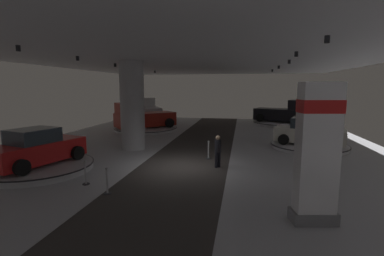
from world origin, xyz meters
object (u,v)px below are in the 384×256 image
Objects in this scene: display_platform_mid_right at (309,146)px; visitor_walking_near at (218,149)px; brand_sign_pylon at (317,152)px; pickup_truck_deep_left at (148,110)px; pickup_truck_far_left at (142,117)px; pickup_truck_deep_right at (284,113)px; display_car_near_left at (37,148)px; display_car_mid_right at (309,132)px; display_platform_near_left at (39,167)px; display_platform_far_left at (146,129)px; display_platform_deep_right at (281,123)px; column_left at (132,106)px; display_platform_deep_left at (149,120)px.

display_platform_mid_right is 3.02× the size of visitor_walking_near.
brand_sign_pylon is 2.54× the size of visitor_walking_near.
pickup_truck_deep_left reaches higher than visitor_walking_near.
pickup_truck_deep_right is at bearing 24.30° from pickup_truck_far_left.
pickup_truck_deep_right is at bearing -1.51° from pickup_truck_deep_left.
pickup_truck_far_left reaches higher than display_car_near_left.
pickup_truck_deep_left is (-14.86, 0.39, 0.02)m from pickup_truck_deep_right.
display_platform_mid_right is at bearing -37.72° from pickup_truck_deep_left.
pickup_truck_far_left is at bearing -155.70° from pickup_truck_deep_right.
display_car_mid_right is 15.62m from display_platform_near_left.
display_car_near_left is (-13.65, -18.71, -0.19)m from pickup_truck_deep_right.
display_platform_far_left is at bearing 86.98° from display_car_near_left.
brand_sign_pylon is 11.02m from display_platform_mid_right.
display_car_near_left is at bearing 165.18° from brand_sign_pylon.
display_platform_deep_right is at bearing 157.13° from pickup_truck_deep_right.
display_platform_deep_right reaches higher than display_platform_near_left.
pickup_truck_deep_right is (0.30, -0.12, 1.08)m from display_platform_deep_right.
display_car_mid_right is 0.80× the size of display_platform_deep_right.
display_car_near_left reaches higher than display_platform_far_left.
pickup_truck_deep_left is at bearing 107.15° from display_platform_far_left.
brand_sign_pylon is 0.71× the size of display_platform_deep_right.
display_platform_far_left is 13.96m from display_platform_deep_right.
column_left is at bearing -74.59° from pickup_truck_deep_left.
brand_sign_pylon is at bearing -57.75° from visitor_walking_near.
pickup_truck_far_left is (-2.14, 7.43, -1.57)m from column_left.
visitor_walking_near is at bearing 122.25° from brand_sign_pylon.
column_left is 0.97× the size of pickup_truck_deep_left.
display_car_mid_right is at bearing -90.02° from pickup_truck_deep_right.
display_car_near_left reaches higher than display_platform_deep_right.
display_car_mid_right is 11.12m from pickup_truck_deep_right.
pickup_truck_deep_right is 17.49m from visitor_walking_near.
display_platform_deep_left is at bearing -179.94° from display_platform_deep_right.
pickup_truck_far_left is at bearing 158.68° from display_platform_mid_right.
display_platform_deep_right is 1.00× the size of pickup_truck_deep_right.
column_left is 14.22m from display_platform_deep_left.
display_platform_deep_right is 1.15× the size of display_platform_near_left.
pickup_truck_deep_left is (-1.66, 6.35, 0.11)m from pickup_truck_far_left.
pickup_truck_far_left is 0.94× the size of display_platform_deep_left.
pickup_truck_deep_left is at bearing 93.63° from display_car_near_left.
column_left is 0.96× the size of pickup_truck_deep_right.
column_left is 6.14m from display_car_near_left.
display_platform_deep_right is 1.25× the size of display_car_near_left.
display_platform_mid_right is 11.18m from pickup_truck_deep_right.
display_car_near_left is (-13.35, -18.83, 0.90)m from display_platform_deep_right.
display_platform_deep_right is 23.10m from display_car_near_left.
visitor_walking_near is (8.24, 2.04, 0.73)m from display_platform_near_left.
pickup_truck_deep_right is (13.20, 5.96, 0.09)m from pickup_truck_far_left.
pickup_truck_deep_left is at bearing 178.95° from display_platform_deep_right.
pickup_truck_deep_left reaches higher than display_platform_deep_right.
display_platform_far_left is 1.00× the size of pickup_truck_deep_right.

